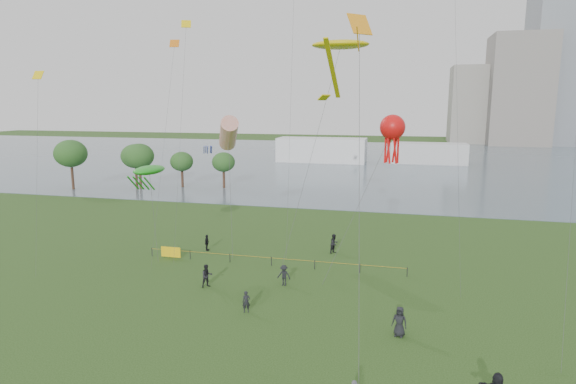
# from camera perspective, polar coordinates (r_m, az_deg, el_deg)

# --- Properties ---
(ground_plane) EXTENTS (400.00, 400.00, 0.00)m
(ground_plane) POSITION_cam_1_polar(r_m,az_deg,el_deg) (29.68, -4.85, -18.93)
(ground_plane) COLOR #1D3812
(lake) EXTENTS (400.00, 120.00, 0.08)m
(lake) POSITION_cam_1_polar(r_m,az_deg,el_deg) (125.59, 9.81, 3.66)
(lake) COLOR slate
(lake) RESTS_ON ground_plane
(building_mid) EXTENTS (20.00, 20.00, 38.00)m
(building_mid) POSITION_cam_1_polar(r_m,az_deg,el_deg) (190.26, 25.60, 10.80)
(building_mid) COLOR slate
(building_mid) RESTS_ON ground_plane
(building_low) EXTENTS (16.00, 18.00, 28.00)m
(building_low) POSITION_cam_1_polar(r_m,az_deg,el_deg) (193.90, 21.02, 9.61)
(building_low) COLOR gray
(building_low) RESTS_ON ground_plane
(pavilion_left) EXTENTS (22.00, 8.00, 6.00)m
(pavilion_left) POSITION_cam_1_polar(r_m,az_deg,el_deg) (121.74, 4.03, 4.99)
(pavilion_left) COLOR white
(pavilion_left) RESTS_ON ground_plane
(pavilion_right) EXTENTS (18.00, 7.00, 5.00)m
(pavilion_right) POSITION_cam_1_polar(r_m,az_deg,el_deg) (123.18, 16.31, 4.43)
(pavilion_right) COLOR silver
(pavilion_right) RESTS_ON ground_plane
(trees) EXTENTS (29.26, 12.34, 8.51)m
(trees) POSITION_cam_1_polar(r_m,az_deg,el_deg) (86.79, -17.87, 3.99)
(trees) COLOR #3C261B
(trees) RESTS_ON ground_plane
(fence) EXTENTS (24.07, 0.07, 1.05)m
(fence) POSITION_cam_1_polar(r_m,az_deg,el_deg) (46.06, -9.39, -7.37)
(fence) COLOR black
(fence) RESTS_ON ground_plane
(spectator_a) EXTENTS (1.15, 1.13, 1.87)m
(spectator_a) POSITION_cam_1_polar(r_m,az_deg,el_deg) (39.66, -9.59, -9.77)
(spectator_a) COLOR black
(spectator_a) RESTS_ON ground_plane
(spectator_b) EXTENTS (1.18, 0.76, 1.72)m
(spectator_b) POSITION_cam_1_polar(r_m,az_deg,el_deg) (39.45, -0.49, -9.84)
(spectator_b) COLOR black
(spectator_b) RESTS_ON ground_plane
(spectator_c) EXTENTS (0.48, 0.99, 1.63)m
(spectator_c) POSITION_cam_1_polar(r_m,az_deg,el_deg) (49.07, -9.59, -5.94)
(spectator_c) COLOR black
(spectator_c) RESTS_ON ground_plane
(spectator_d) EXTENTS (1.08, 0.84, 1.95)m
(spectator_d) POSITION_cam_1_polar(r_m,az_deg,el_deg) (32.23, 13.08, -14.73)
(spectator_d) COLOR black
(spectator_d) RESTS_ON ground_plane
(spectator_f) EXTENTS (0.66, 0.55, 1.55)m
(spectator_f) POSITION_cam_1_polar(r_m,az_deg,el_deg) (34.88, -4.97, -12.84)
(spectator_f) COLOR black
(spectator_f) RESTS_ON ground_plane
(spectator_g) EXTENTS (1.11, 1.18, 1.92)m
(spectator_g) POSITION_cam_1_polar(r_m,az_deg,el_deg) (47.79, 5.50, -6.11)
(spectator_g) COLOR black
(spectator_g) RESTS_ON ground_plane
(kite_stingray) EXTENTS (6.78, 10.01, 19.85)m
(kite_stingray) POSITION_cam_1_polar(r_m,az_deg,el_deg) (42.83, 6.19, 16.88)
(kite_stingray) COLOR #3F3F42
(kite_windsock) EXTENTS (4.53, 7.70, 13.42)m
(kite_windsock) POSITION_cam_1_polar(r_m,az_deg,el_deg) (49.97, -7.08, 6.89)
(kite_windsock) COLOR #3F3F42
(kite_creature) EXTENTS (2.60, 4.60, 8.79)m
(kite_creature) POSITION_cam_1_polar(r_m,az_deg,el_deg) (47.13, -16.14, 2.48)
(kite_creature) COLOR #3F3F42
(kite_octopus) EXTENTS (6.07, 4.08, 13.68)m
(kite_octopus) POSITION_cam_1_polar(r_m,az_deg,el_deg) (39.88, 12.28, 7.37)
(kite_octopus) COLOR #3F3F42
(kite_delta) EXTENTS (2.39, 12.32, 20.09)m
(kite_delta) POSITION_cam_1_polar(r_m,az_deg,el_deg) (31.35, 8.47, 17.43)
(kite_delta) COLOR #3F3F42
(small_kites) EXTENTS (43.47, 13.53, 11.73)m
(small_kites) POSITION_cam_1_polar(r_m,az_deg,el_deg) (44.19, -2.50, 20.55)
(small_kites) COLOR orange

